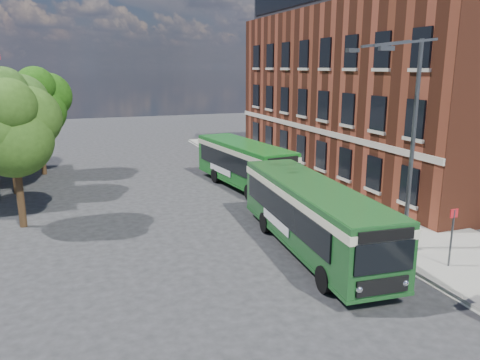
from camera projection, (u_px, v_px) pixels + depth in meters
name	position (u px, v px, depth m)	size (l,w,h in m)	color
ground	(277.00, 250.00, 20.71)	(120.00, 120.00, 0.00)	#242427
pavement	(324.00, 191.00, 30.33)	(6.00, 48.00, 0.15)	gray
kerb_line	(281.00, 196.00, 29.33)	(0.12, 48.00, 0.01)	beige
brick_office	(383.00, 80.00, 34.69)	(12.10, 26.00, 14.20)	brown
street_lamp	(406.00, 144.00, 19.37)	(2.96, 2.38, 9.00)	#3E4144
bus_stop_sign	(452.00, 234.00, 18.39)	(0.35, 0.08, 2.52)	#3E4144
bus_front	(312.00, 211.00, 20.23)	(3.38, 11.45, 3.02)	#1B4F20
bus_rear	(244.00, 161.00, 31.12)	(3.72, 10.06, 3.02)	#155F1B
pedestrian_a	(392.00, 231.00, 20.28)	(0.61, 0.40, 1.67)	black
pedestrian_b	(376.00, 221.00, 21.42)	(0.85, 0.66, 1.74)	black
tree_left	(14.00, 128.00, 22.55)	(4.40, 4.19, 7.44)	#382514
tree_mid	(8.00, 109.00, 28.66)	(4.70, 4.47, 7.94)	#382514
tree_right	(38.00, 102.00, 34.09)	(4.72, 4.49, 7.97)	#382514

